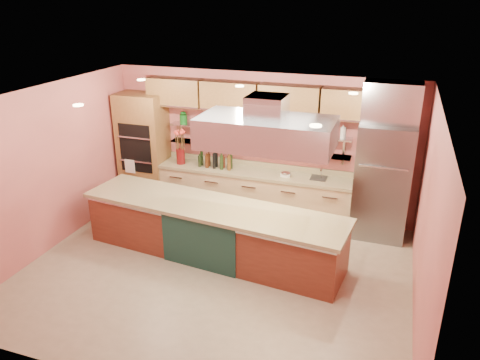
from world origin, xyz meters
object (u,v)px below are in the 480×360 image
at_px(island, 213,230).
at_px(refrigerator, 382,182).
at_px(flower_vase, 181,156).
at_px(copper_kettle, 199,121).
at_px(green_canister, 222,122).
at_px(kitchen_scale, 286,174).

bearing_deg(island, refrigerator, 38.70).
relative_size(refrigerator, flower_vase, 6.85).
distance_m(flower_vase, copper_kettle, 0.82).
relative_size(refrigerator, copper_kettle, 10.66).
distance_m(flower_vase, green_canister, 1.12).
height_order(refrigerator, flower_vase, refrigerator).
relative_size(copper_kettle, green_canister, 1.06).
height_order(refrigerator, copper_kettle, refrigerator).
distance_m(refrigerator, copper_kettle, 3.69).
distance_m(kitchen_scale, green_canister, 1.61).
xyz_separation_m(flower_vase, copper_kettle, (0.33, 0.22, 0.71)).
bearing_deg(green_canister, copper_kettle, 180.00).
xyz_separation_m(kitchen_scale, copper_kettle, (-1.86, 0.22, 0.81)).
relative_size(flower_vase, copper_kettle, 1.56).
xyz_separation_m(island, copper_kettle, (-1.02, 1.88, 1.33)).
xyz_separation_m(refrigerator, island, (-2.59, -1.65, -0.59)).
bearing_deg(flower_vase, refrigerator, -0.15).
distance_m(refrigerator, green_canister, 3.21).
xyz_separation_m(refrigerator, kitchen_scale, (-1.75, 0.01, -0.07)).
distance_m(copper_kettle, green_canister, 0.49).
relative_size(flower_vase, green_canister, 1.64).
bearing_deg(kitchen_scale, refrigerator, 18.75).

